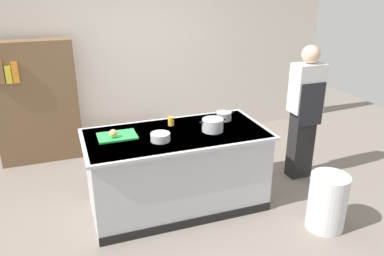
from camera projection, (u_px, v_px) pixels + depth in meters
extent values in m
plane|color=slate|center=(178.00, 205.00, 4.44)|extent=(10.00, 10.00, 0.00)
cube|color=silver|center=(133.00, 46.00, 5.72)|extent=(6.40, 0.12, 3.00)
cube|color=#B7BABF|center=(177.00, 170.00, 4.27)|extent=(1.90, 0.90, 0.90)
cube|color=#B7BABF|center=(176.00, 134.00, 4.11)|extent=(1.98, 0.98, 0.03)
cube|color=black|center=(191.00, 223.00, 4.02)|extent=(1.90, 0.01, 0.10)
cube|color=green|center=(117.00, 136.00, 4.00)|extent=(0.40, 0.28, 0.02)
sphere|color=tan|center=(113.00, 133.00, 3.93)|extent=(0.09, 0.09, 0.09)
cylinder|color=#B7BABF|center=(213.00, 125.00, 4.14)|extent=(0.23, 0.23, 0.14)
cube|color=black|center=(201.00, 122.00, 4.08)|extent=(0.04, 0.02, 0.01)
cube|color=black|center=(224.00, 119.00, 4.16)|extent=(0.04, 0.02, 0.01)
cylinder|color=#99999E|center=(223.00, 116.00, 4.47)|extent=(0.18, 0.18, 0.10)
cube|color=black|center=(215.00, 114.00, 4.42)|extent=(0.04, 0.02, 0.01)
cube|color=black|center=(232.00, 112.00, 4.49)|extent=(0.04, 0.02, 0.01)
cylinder|color=#B7BABF|center=(160.00, 137.00, 3.90)|extent=(0.20, 0.20, 0.08)
cylinder|color=yellow|center=(171.00, 121.00, 4.30)|extent=(0.07, 0.07, 0.10)
cylinder|color=silver|center=(327.00, 202.00, 3.94)|extent=(0.39, 0.39, 0.61)
cube|color=black|center=(301.00, 144.00, 4.94)|extent=(0.28, 0.20, 0.90)
cube|color=silver|center=(307.00, 88.00, 4.66)|extent=(0.38, 0.24, 0.60)
sphere|color=#D3AA8C|center=(311.00, 54.00, 4.51)|extent=(0.22, 0.22, 0.22)
cube|color=#232328|center=(312.00, 105.00, 4.62)|extent=(0.34, 0.02, 0.54)
cube|color=brown|center=(37.00, 103.00, 5.24)|extent=(1.10, 0.28, 1.70)
cube|color=brown|center=(1.00, 73.00, 4.81)|extent=(0.07, 0.03, 0.30)
cube|color=yellow|center=(8.00, 75.00, 4.85)|extent=(0.07, 0.03, 0.23)
cube|color=orange|center=(15.00, 73.00, 4.87)|extent=(0.08, 0.03, 0.27)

